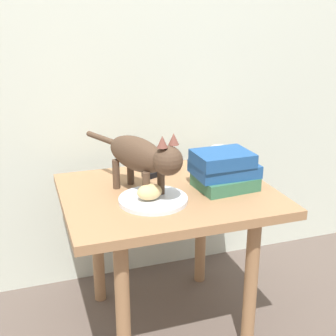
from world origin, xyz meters
TOP-DOWN VIEW (x-y plane):
  - ground_plane at (0.00, 0.00)m, footprint 6.00×6.00m
  - back_panel at (0.00, 0.40)m, footprint 4.00×0.04m
  - side_table at (0.00, 0.00)m, footprint 0.70×0.57m
  - plate at (-0.07, -0.07)m, footprint 0.22×0.22m
  - bread_roll at (-0.09, -0.08)m, footprint 0.09×0.07m
  - cat at (-0.09, -0.01)m, footprint 0.22×0.45m
  - book_stack at (0.19, -0.03)m, footprint 0.21×0.17m
  - candle_jar at (0.25, 0.15)m, footprint 0.07×0.07m
  - tv_remote at (0.03, 0.17)m, footprint 0.16×0.10m

SIDE VIEW (x-z plane):
  - ground_plane at x=0.00m, z-range 0.00..0.00m
  - side_table at x=0.00m, z-range 0.18..0.70m
  - plate at x=-0.07m, z-range 0.52..0.53m
  - tv_remote at x=0.03m, z-range 0.52..0.54m
  - candle_jar at x=0.25m, z-range 0.51..0.60m
  - bread_roll at x=-0.09m, z-range 0.53..0.58m
  - book_stack at x=0.19m, z-range 0.52..0.65m
  - cat at x=-0.09m, z-range 0.54..0.77m
  - back_panel at x=0.00m, z-range 0.00..2.20m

